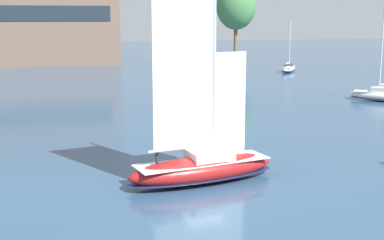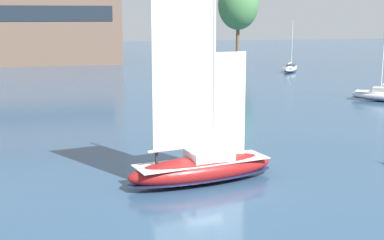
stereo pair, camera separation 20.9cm
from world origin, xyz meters
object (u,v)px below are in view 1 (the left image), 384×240
tree_shore_center (236,5)px  sailboat_moored_far_slip (289,68)px  sailboat_main (203,165)px  sailboat_moored_mid_channel (384,95)px

tree_shore_center → sailboat_moored_far_slip: tree_shore_center is taller
tree_shore_center → sailboat_main: size_ratio=1.31×
tree_shore_center → sailboat_moored_far_slip: size_ratio=1.90×
tree_shore_center → sailboat_main: tree_shore_center is taller
sailboat_main → sailboat_moored_mid_channel: size_ratio=1.21×
sailboat_main → sailboat_moored_far_slip: bearing=62.0°
sailboat_main → sailboat_moored_far_slip: size_ratio=1.45×
tree_shore_center → sailboat_moored_mid_channel: bearing=-88.6°
tree_shore_center → sailboat_moored_far_slip: bearing=-78.1°
tree_shore_center → sailboat_main: 91.77m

